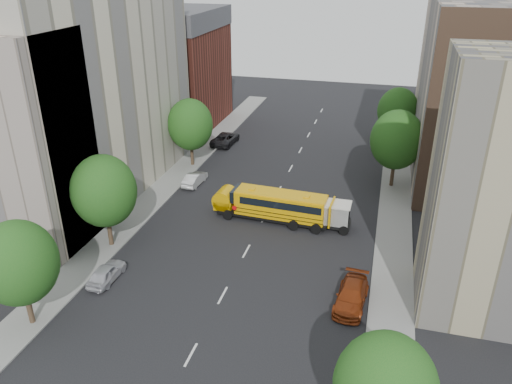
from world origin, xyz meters
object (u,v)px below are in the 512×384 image
at_px(parked_car_3, 351,296).
at_px(street_tree_1, 104,191).
at_px(street_tree_5, 398,111).
at_px(school_bus, 272,204).
at_px(street_tree_2, 190,125).
at_px(parked_car_0, 106,273).
at_px(parked_car_1, 195,179).
at_px(parked_car_2, 225,139).
at_px(safari_truck, 319,213).
at_px(street_tree_4, 397,140).
at_px(street_tree_0, 19,263).

bearing_deg(parked_car_3, street_tree_1, 176.81).
height_order(street_tree_5, school_bus, street_tree_5).
height_order(street_tree_1, street_tree_2, street_tree_1).
height_order(street_tree_2, parked_car_0, street_tree_2).
bearing_deg(school_bus, street_tree_1, -143.33).
bearing_deg(street_tree_1, street_tree_5, 53.75).
distance_m(school_bus, parked_car_1, 11.03).
relative_size(street_tree_5, parked_car_0, 2.00).
height_order(street_tree_2, school_bus, street_tree_2).
xyz_separation_m(street_tree_1, parked_car_2, (1.40, 25.71, -4.22)).
relative_size(parked_car_0, parked_car_2, 0.71).
xyz_separation_m(school_bus, safari_truck, (4.20, -0.06, -0.30)).
bearing_deg(parked_car_3, parked_car_2, 127.40).
relative_size(parked_car_2, parked_car_3, 1.09).
bearing_deg(school_bus, street_tree_4, 48.46).
bearing_deg(street_tree_4, street_tree_1, -140.71).
distance_m(street_tree_0, parked_car_2, 35.95).
height_order(street_tree_4, parked_car_0, street_tree_4).
bearing_deg(parked_car_2, street_tree_5, -165.33).
bearing_deg(street_tree_0, street_tree_2, 90.00).
bearing_deg(street_tree_1, school_bus, 33.31).
bearing_deg(safari_truck, street_tree_5, 75.40).
height_order(street_tree_0, street_tree_5, street_tree_5).
bearing_deg(street_tree_1, parked_car_1, 80.50).
xyz_separation_m(street_tree_0, school_bus, (11.77, 17.73, -3.06)).
bearing_deg(parked_car_2, street_tree_1, 89.79).
bearing_deg(parked_car_3, parked_car_1, 142.53).
xyz_separation_m(street_tree_0, street_tree_4, (22.00, 28.00, 0.43)).
bearing_deg(street_tree_4, school_bus, -134.90).
bearing_deg(parked_car_0, school_bus, -127.89).
distance_m(street_tree_0, safari_truck, 24.06).
xyz_separation_m(street_tree_4, school_bus, (-10.23, -10.27, -3.49)).
bearing_deg(street_tree_0, parked_car_2, 87.75).
relative_size(street_tree_1, parked_car_0, 2.10).
xyz_separation_m(street_tree_5, parked_car_0, (-19.80, -34.47, -4.06)).
bearing_deg(parked_car_2, parked_car_0, 94.43).
bearing_deg(parked_car_2, parked_car_1, 96.55).
relative_size(school_bus, parked_car_1, 2.65).
distance_m(street_tree_5, parked_car_3, 32.96).
height_order(safari_truck, parked_car_0, safari_truck).
relative_size(parked_car_1, parked_car_2, 0.73).
bearing_deg(parked_car_0, street_tree_4, -131.17).
height_order(street_tree_2, street_tree_4, street_tree_4).
bearing_deg(street_tree_5, parked_car_2, -168.24).
height_order(street_tree_0, school_bus, street_tree_0).
distance_m(parked_car_0, parked_car_1, 17.61).
distance_m(street_tree_4, street_tree_5, 12.01).
bearing_deg(parked_car_1, street_tree_1, 83.81).
distance_m(street_tree_5, parked_car_2, 21.41).
xyz_separation_m(school_bus, parked_car_3, (8.03, -10.38, -0.88)).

